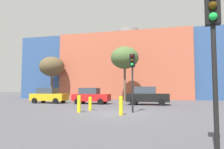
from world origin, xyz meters
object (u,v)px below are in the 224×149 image
at_px(parked_car_1, 91,96).
at_px(parked_car_2, 147,96).
at_px(bare_tree_0, 125,58).
at_px(parked_car_0, 49,95).
at_px(bollard_yellow_2, 121,106).
at_px(bare_tree_1, 52,67).
at_px(traffic_light_island, 132,69).
at_px(traffic_light_near_right, 213,32).
at_px(bollard_yellow_0, 79,104).
at_px(bollard_yellow_1, 90,104).

xyz_separation_m(parked_car_1, parked_car_2, (6.13, -0.00, 0.06)).
xyz_separation_m(parked_car_1, bare_tree_0, (2.66, 6.25, 5.05)).
bearing_deg(parked_car_1, parked_car_0, 180.00).
bearing_deg(bollard_yellow_2, bare_tree_1, 130.38).
bearing_deg(traffic_light_island, parked_car_1, -140.89).
relative_size(traffic_light_island, bollard_yellow_2, 3.48).
height_order(parked_car_2, traffic_light_near_right, traffic_light_near_right).
xyz_separation_m(bare_tree_1, bollard_yellow_2, (14.87, -17.49, -4.68)).
bearing_deg(traffic_light_near_right, bollard_yellow_2, -143.62).
bearing_deg(bollard_yellow_2, traffic_light_near_right, -61.88).
xyz_separation_m(parked_car_2, bollard_yellow_0, (-4.04, -8.31, -0.34)).
bearing_deg(parked_car_2, bare_tree_0, 119.00).
relative_size(traffic_light_near_right, bare_tree_1, 0.60).
height_order(bare_tree_1, bollard_yellow_1, bare_tree_1).
xyz_separation_m(bollard_yellow_0, bollard_yellow_2, (3.10, -0.77, -0.01)).
bearing_deg(bare_tree_1, traffic_light_island, -46.05).
height_order(parked_car_0, bollard_yellow_1, parked_car_0).
distance_m(bare_tree_0, bollard_yellow_0, 15.51).
distance_m(bollard_yellow_1, bollard_yellow_2, 3.64).
xyz_separation_m(bare_tree_0, bollard_yellow_2, (2.53, -15.33, -5.33)).
bearing_deg(bollard_yellow_2, parked_car_1, 119.73).
bearing_deg(traffic_light_near_right, parked_car_1, -142.71).
bearing_deg(parked_car_0, parked_car_1, 0.00).
xyz_separation_m(bare_tree_0, bare_tree_1, (-12.35, 2.16, -0.66)).
relative_size(parked_car_1, bollard_yellow_2, 3.48).
height_order(parked_car_1, traffic_light_near_right, traffic_light_near_right).
bearing_deg(bollard_yellow_1, parked_car_2, 61.01).
height_order(parked_car_0, bollard_yellow_2, parked_car_0).
height_order(bare_tree_0, bollard_yellow_1, bare_tree_0).
bearing_deg(traffic_light_island, bollard_yellow_1, -100.38).
height_order(bollard_yellow_1, bollard_yellow_2, bollard_yellow_2).
xyz_separation_m(bare_tree_1, bollard_yellow_1, (12.04, -15.21, -4.75)).
relative_size(traffic_light_island, bare_tree_0, 0.54).
xyz_separation_m(parked_car_2, bollard_yellow_2, (-0.94, -9.08, -0.35)).
bearing_deg(traffic_light_near_right, traffic_light_island, -150.88).
xyz_separation_m(traffic_light_near_right, bollard_yellow_2, (-3.79, 7.09, -2.43)).
distance_m(parked_car_0, parked_car_2, 11.29).
height_order(traffic_light_island, bare_tree_1, bare_tree_1).
height_order(bare_tree_1, bollard_yellow_0, bare_tree_1).
xyz_separation_m(bare_tree_0, bollard_yellow_0, (-0.57, -14.56, -5.32)).
xyz_separation_m(parked_car_0, bollard_yellow_0, (7.25, -8.31, -0.29)).
height_order(parked_car_2, bare_tree_0, bare_tree_0).
relative_size(parked_car_2, bollard_yellow_2, 3.72).
distance_m(traffic_light_near_right, bollard_yellow_1, 11.74).
bearing_deg(traffic_light_island, bare_tree_1, -133.98).
relative_size(parked_car_0, bare_tree_1, 0.60).
relative_size(traffic_light_near_right, bare_tree_0, 0.55).
height_order(parked_car_2, bollard_yellow_1, parked_car_2).
distance_m(parked_car_2, bollard_yellow_1, 7.78).
bearing_deg(parked_car_2, bare_tree_1, 151.99).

